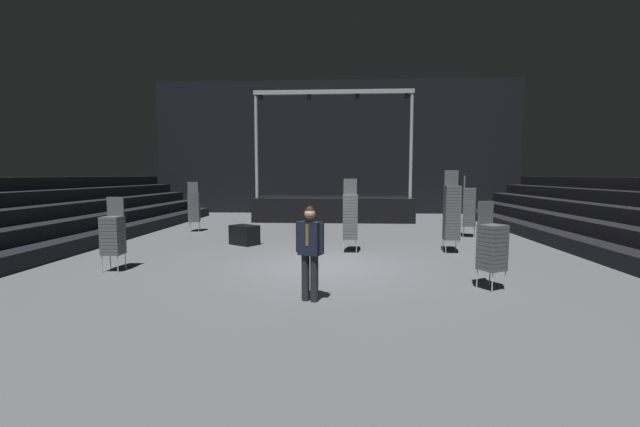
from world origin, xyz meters
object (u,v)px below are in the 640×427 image
object	(u,v)px
stage_riser	(333,207)
chair_stack_front_left	(113,234)
chair_stack_front_right	(492,246)
chair_stack_mid_right	(194,207)
chair_stack_mid_centre	(452,212)
chair_stack_mid_left	(350,216)
equipment_road_case	(244,235)
chair_stack_rear_left	(469,206)
man_with_tie	(310,248)

from	to	relation	value
stage_riser	chair_stack_front_left	size ratio (longest dim) A/B	4.43
chair_stack_front_right	stage_riser	bearing A→B (deg)	-105.72
chair_stack_mid_right	chair_stack_mid_centre	size ratio (longest dim) A/B	0.83
chair_stack_mid_left	equipment_road_case	distance (m)	3.78
chair_stack_front_left	chair_stack_rear_left	distance (m)	12.02
man_with_tie	equipment_road_case	distance (m)	6.72
man_with_tie	equipment_road_case	bearing A→B (deg)	-45.30
chair_stack_front_right	chair_stack_mid_right	xyz separation A→B (m)	(-9.20, 8.24, 0.13)
equipment_road_case	stage_riser	bearing A→B (deg)	70.39
chair_stack_mid_right	equipment_road_case	bearing A→B (deg)	-59.59
chair_stack_mid_centre	stage_riser	bearing A→B (deg)	-65.42
stage_riser	chair_stack_front_right	bearing A→B (deg)	-74.58
chair_stack_front_left	stage_riser	bearing A→B (deg)	-115.41
chair_stack_mid_centre	chair_stack_rear_left	world-z (taller)	chair_stack_mid_centre
chair_stack_mid_right	chair_stack_mid_centre	distance (m)	10.31
chair_stack_mid_right	chair_stack_rear_left	world-z (taller)	chair_stack_rear_left
chair_stack_front_right	chair_stack_mid_left	size ratio (longest dim) A/B	0.81
man_with_tie	chair_stack_rear_left	world-z (taller)	chair_stack_rear_left
chair_stack_front_right	chair_stack_rear_left	bearing A→B (deg)	-134.18
chair_stack_mid_right	chair_stack_rear_left	size ratio (longest dim) A/B	0.89
stage_riser	equipment_road_case	bearing A→B (deg)	-109.61
stage_riser	chair_stack_front_left	bearing A→B (deg)	-113.28
stage_riser	chair_stack_rear_left	world-z (taller)	stage_riser
chair_stack_front_right	equipment_road_case	size ratio (longest dim) A/B	1.99
chair_stack_mid_centre	chair_stack_front_left	bearing A→B (deg)	19.59
stage_riser	man_with_tie	distance (m)	13.92
chair_stack_mid_left	equipment_road_case	world-z (taller)	chair_stack_mid_left
man_with_tie	chair_stack_mid_centre	bearing A→B (deg)	-106.44
man_with_tie	chair_stack_front_right	distance (m)	3.77
chair_stack_mid_left	chair_stack_mid_centre	world-z (taller)	chair_stack_mid_centre
chair_stack_mid_left	chair_stack_mid_right	distance (m)	7.69
chair_stack_mid_left	chair_stack_rear_left	xyz separation A→B (m)	(4.52, 3.38, 0.04)
man_with_tie	chair_stack_rear_left	distance (m)	9.90
man_with_tie	chair_stack_mid_right	distance (m)	10.80
equipment_road_case	chair_stack_mid_right	bearing A→B (deg)	132.36
chair_stack_front_left	chair_stack_mid_right	xyz separation A→B (m)	(-0.59, 7.08, 0.13)
man_with_tie	chair_stack_front_right	xyz separation A→B (m)	(3.63, 1.01, -0.10)
chair_stack_mid_left	chair_stack_mid_right	size ratio (longest dim) A/B	1.08
chair_stack_mid_centre	equipment_road_case	distance (m)	6.70
chair_stack_mid_left	chair_stack_mid_centre	size ratio (longest dim) A/B	0.90
stage_riser	chair_stack_mid_right	world-z (taller)	stage_riser
man_with_tie	chair_stack_rear_left	size ratio (longest dim) A/B	0.77
chair_stack_front_left	equipment_road_case	size ratio (longest dim) A/B	1.99
chair_stack_mid_centre	man_with_tie	bearing A→B (deg)	54.30
stage_riser	chair_stack_mid_centre	bearing A→B (deg)	-66.98
chair_stack_front_right	chair_stack_front_left	bearing A→B (deg)	-38.81
stage_riser	equipment_road_case	xyz separation A→B (m)	(-2.78, -7.80, -0.36)
chair_stack_front_left	chair_stack_mid_left	world-z (taller)	chair_stack_mid_left
chair_stack_mid_right	chair_stack_mid_centre	xyz separation A→B (m)	(9.41, -4.21, 0.21)
chair_stack_mid_right	stage_riser	bearing A→B (deg)	27.61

